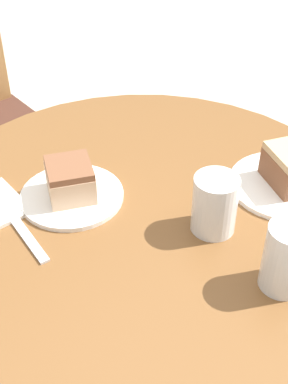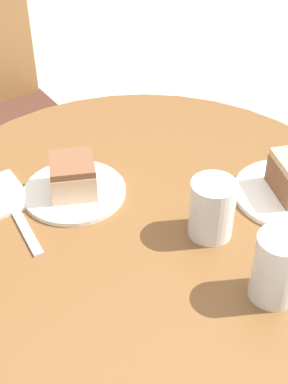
{
  "view_description": "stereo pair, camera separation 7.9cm",
  "coord_description": "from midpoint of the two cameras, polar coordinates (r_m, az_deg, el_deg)",
  "views": [
    {
      "loc": [
        -0.5,
        -0.62,
        1.39
      ],
      "look_at": [
        0.0,
        0.0,
        0.76
      ],
      "focal_mm": 50.0,
      "sensor_mm": 36.0,
      "label": 1
    },
    {
      "loc": [
        -0.44,
        -0.66,
        1.39
      ],
      "look_at": [
        0.0,
        0.0,
        0.76
      ],
      "focal_mm": 50.0,
      "sensor_mm": 36.0,
      "label": 2
    }
  ],
  "objects": [
    {
      "name": "glass_lemonade",
      "position": [
        0.88,
        16.41,
        -8.17
      ],
      "size": [
        0.08,
        0.08,
        0.12
      ],
      "color": "silver",
      "rests_on": "table"
    },
    {
      "name": "plate_near",
      "position": [
        1.08,
        -5.34,
        -0.01
      ],
      "size": [
        0.21,
        0.21,
        0.01
      ],
      "color": "white",
      "rests_on": "table"
    },
    {
      "name": "cake_slice_near",
      "position": [
        1.05,
        -5.47,
        1.7
      ],
      "size": [
        0.12,
        0.12,
        0.07
      ],
      "rotation": [
        0.0,
        0.0,
        2.73
      ],
      "color": "beige",
      "rests_on": "plate_near"
    },
    {
      "name": "glass_water",
      "position": [
        0.97,
        9.57,
        -2.09
      ],
      "size": [
        0.08,
        0.08,
        0.11
      ],
      "color": "silver",
      "rests_on": "table"
    },
    {
      "name": "table",
      "position": [
        1.15,
        2.0,
        -7.72
      ],
      "size": [
        0.93,
        0.93,
        0.72
      ],
      "color": "brown",
      "rests_on": "ground_plane"
    },
    {
      "name": "fork",
      "position": [
        1.02,
        -10.65,
        -3.49
      ],
      "size": [
        0.03,
        0.18,
        0.0
      ],
      "rotation": [
        0.0,
        0.0,
        1.48
      ],
      "color": "silver",
      "rests_on": "table"
    }
  ]
}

